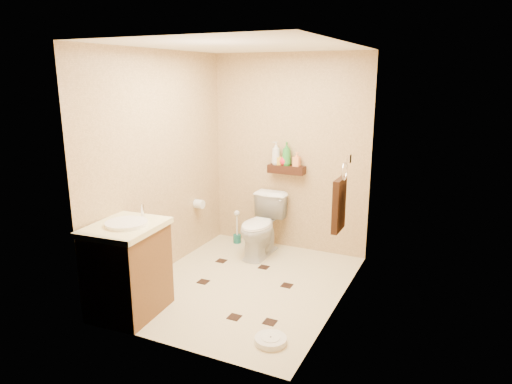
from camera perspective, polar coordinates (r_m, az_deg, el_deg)
The scene contains 19 objects.
ground at distance 4.89m, azimuth -1.51°, elevation -11.50°, with size 2.50×2.50×0.00m, color beige.
wall_back at distance 5.62m, azimuth 4.16°, elevation 4.78°, with size 2.00×0.04×2.40m, color tan.
wall_front at distance 3.46m, azimuth -10.98°, elevation -1.58°, with size 2.00×0.04×2.40m, color tan.
wall_left at distance 5.02m, azimuth -11.87°, elevation 3.34°, with size 0.04×2.50×2.40m, color tan.
wall_right at distance 4.15m, azimuth 10.80°, elevation 1.10°, with size 0.04×2.50×2.40m, color tan.
ceiling at distance 4.41m, azimuth -1.72°, elevation 17.82°, with size 2.00×2.50×0.02m, color white.
wall_shelf at distance 5.58m, azimuth 3.83°, elevation 2.84°, with size 0.46×0.14×0.10m, color #36180E.
floor_accents at distance 4.84m, azimuth -1.28°, elevation -11.74°, with size 1.18×1.24×0.01m.
toilet at distance 5.52m, azimuth 0.63°, elevation -4.27°, with size 0.41×0.72×0.74m, color white.
vanity at distance 4.35m, azimuth -15.71°, elevation -9.11°, with size 0.63×0.74×0.99m.
bathroom_scale at distance 3.94m, azimuth 1.84°, elevation -18.01°, with size 0.29×0.29×0.05m.
toilet_brush at distance 5.98m, azimuth -2.38°, elevation -4.95°, with size 0.10×0.10×0.44m.
towel_ring at distance 4.47m, azimuth 10.39°, elevation -1.29°, with size 0.12×0.30×0.76m.
toilet_paper at distance 5.65m, azimuth -7.12°, elevation -1.50°, with size 0.12×0.11×0.12m.
bottle_a at distance 5.60m, azimuth 2.52°, elevation 4.89°, with size 0.11×0.11×0.28m, color silver.
bottle_b at distance 5.60m, azimuth 2.88°, elevation 4.16°, with size 0.06×0.07×0.14m, color yellow.
bottle_c at distance 5.57m, azimuth 3.59°, elevation 4.14°, with size 0.12×0.12×0.15m, color red.
bottle_d at distance 5.55m, azimuth 3.84°, elevation 4.79°, with size 0.11×0.11×0.29m, color #2D8832.
bottle_e at distance 5.51m, azimuth 5.10°, elevation 4.10°, with size 0.08×0.08×0.17m, color #FF9354.
Camera 1 is at (1.99, -3.92, 2.14)m, focal length 32.00 mm.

